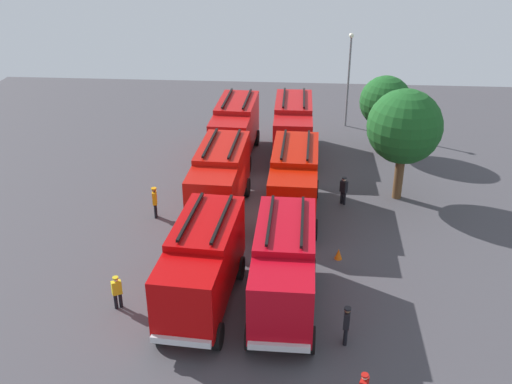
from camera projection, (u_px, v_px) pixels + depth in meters
ground_plane at (256, 214)px, 33.68m from camera, size 54.34×54.34×0.00m
fire_truck_0 at (235, 127)px, 40.37m from camera, size 7.30×3.01×3.88m
fire_truck_1 at (220, 178)px, 32.96m from camera, size 7.30×3.01×3.88m
fire_truck_2 at (202, 263)px, 25.23m from camera, size 7.37×3.23×3.88m
fire_truck_3 at (293, 126)px, 40.53m from camera, size 7.21×2.77×3.88m
fire_truck_4 at (294, 179)px, 32.76m from camera, size 7.27×2.92×3.88m
fire_truck_5 at (284, 267)px, 24.99m from camera, size 7.24×2.84×3.88m
firefighter_0 at (155, 201)px, 32.91m from camera, size 0.46×0.32×1.82m
firefighter_2 at (344, 189)px, 34.40m from camera, size 0.46×0.47×1.70m
firefighter_3 at (346, 323)px, 23.46m from camera, size 0.45×0.30×1.75m
firefighter_4 at (117, 291)px, 25.57m from camera, size 0.42×0.48×1.60m
tree_0 at (385, 102)px, 40.34m from camera, size 3.52×3.52×5.46m
tree_1 at (405, 127)px, 33.59m from camera, size 4.29×4.29×6.65m
traffic_cone_0 at (338, 254)px, 29.37m from camera, size 0.39×0.39×0.55m
lamppost at (349, 74)px, 44.97m from camera, size 0.36×0.36×7.22m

